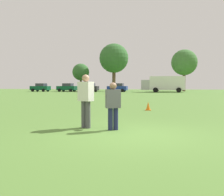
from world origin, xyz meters
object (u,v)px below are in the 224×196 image
frisbee (109,95)px  parked_car_mid_right (118,88)px  player_defender (113,103)px  parked_car_near_left (41,87)px  player_thrower (86,98)px  traffic_cone (148,106)px  parked_car_mid_left (67,87)px  parked_car_center (89,88)px  box_truck (164,84)px

frisbee → parked_car_mid_right: (-6.86, 43.82, -0.18)m
player_defender → parked_car_mid_right: size_ratio=0.35×
frisbee → parked_car_near_left: 48.93m
player_thrower → frisbee: bearing=13.2°
player_defender → parked_car_near_left: (-24.15, 43.06, 0.08)m
traffic_cone → parked_car_mid_left: 41.56m
player_thrower → parked_car_center: bearing=105.8°
parked_car_mid_left → traffic_cone: bearing=-62.9°
player_thrower → parked_car_mid_left: bearing=111.6°
player_defender → parked_car_near_left: parked_car_near_left is taller
frisbee → traffic_cone: size_ratio=0.57×
parked_car_near_left → parked_car_center: bearing=-1.9°
player_defender → traffic_cone: bearing=82.5°
player_thrower → traffic_cone: size_ratio=3.72×
player_defender → parked_car_mid_left: (-18.11, 43.45, 0.08)m
player_thrower → parked_car_center: size_ratio=0.41×
player_thrower → player_defender: size_ratio=1.18×
traffic_cone → parked_car_mid_left: bearing=117.1°
parked_car_mid_right → player_thrower: bearing=-82.1°
parked_car_near_left → box_truck: 26.74m
traffic_cone → parked_car_mid_left: parked_car_mid_left is taller
player_thrower → frisbee: size_ratio=6.53×
parked_car_near_left → parked_car_mid_right: same height
traffic_cone → parked_car_mid_right: 38.57m
parked_car_mid_left → box_truck: (20.67, -0.61, 0.83)m
frisbee → parked_car_center: parked_car_center is taller
parked_car_near_left → parked_car_center: (11.14, -0.37, 0.00)m
box_truck → player_thrower: bearing=-94.7°
traffic_cone → parked_car_center: (-13.87, 36.22, 0.69)m
parked_car_center → parked_car_mid_left: bearing=171.5°
player_thrower → player_defender: 1.00m
parked_car_near_left → parked_car_center: 11.14m
parked_car_center → box_truck: bearing=0.5°
traffic_cone → box_truck: 36.44m
player_thrower → parked_car_mid_right: 44.42m
parked_car_near_left → parked_car_mid_left: same height
traffic_cone → box_truck: size_ratio=0.06×
frisbee → player_thrower: bearing=-166.8°
player_thrower → traffic_cone: (1.82, 6.26, -0.78)m
parked_car_mid_left → parked_car_center: size_ratio=1.00×
player_defender → parked_car_near_left: 49.37m
player_thrower → box_truck: box_truck is taller
parked_car_mid_right → box_truck: size_ratio=0.50×
parked_car_center → parked_car_mid_right: size_ratio=1.00×
traffic_cone → parked_car_near_left: parked_car_near_left is taller
traffic_cone → parked_car_center: 38.79m
parked_car_mid_right → traffic_cone: bearing=-78.1°
frisbee → parked_car_center: bearing=106.8°
frisbee → box_truck: bearing=86.2°
parked_car_center → parked_car_near_left: bearing=178.1°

